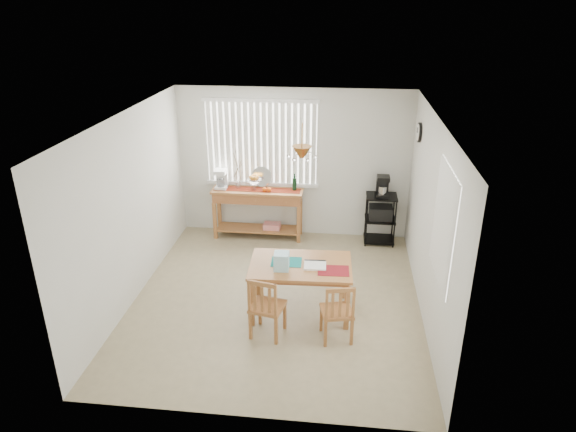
# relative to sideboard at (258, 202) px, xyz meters

# --- Properties ---
(ground) EXTENTS (4.00, 4.50, 0.01)m
(ground) POSITION_rel_sideboard_xyz_m (0.59, -2.01, -0.67)
(ground) COLOR tan
(room_shell) EXTENTS (4.20, 4.70, 2.70)m
(room_shell) POSITION_rel_sideboard_xyz_m (0.59, -1.99, 1.03)
(room_shell) COLOR silver
(room_shell) RESTS_ON ground
(sideboard) EXTENTS (1.58, 0.44, 0.89)m
(sideboard) POSITION_rel_sideboard_xyz_m (0.00, 0.00, 0.00)
(sideboard) COLOR #AB6D3A
(sideboard) RESTS_ON ground
(sideboard_items) EXTENTS (1.50, 0.37, 0.68)m
(sideboard_items) POSITION_rel_sideboard_xyz_m (-0.27, 0.02, 0.36)
(sideboard_items) COLOR maroon
(sideboard_items) RESTS_ON sideboard
(wire_cart) EXTENTS (0.51, 0.41, 0.87)m
(wire_cart) POSITION_rel_sideboard_xyz_m (2.12, -0.01, -0.14)
(wire_cart) COLOR black
(wire_cart) RESTS_ON ground
(cart_items) EXTENTS (0.21, 0.25, 0.36)m
(cart_items) POSITION_rel_sideboard_xyz_m (2.12, 0.00, 0.37)
(cart_items) COLOR black
(cart_items) RESTS_ON wire_cart
(dining_table) EXTENTS (1.37, 0.91, 0.72)m
(dining_table) POSITION_rel_sideboard_xyz_m (0.95, -2.27, -0.03)
(dining_table) COLOR #AB6D3A
(dining_table) RESTS_ON ground
(table_items) EXTENTS (1.04, 0.47, 0.23)m
(table_items) POSITION_rel_sideboard_xyz_m (0.82, -2.39, 0.14)
(table_items) COLOR #167D7C
(table_items) RESTS_ON dining_table
(chair_left) EXTENTS (0.47, 0.47, 0.86)m
(chair_left) POSITION_rel_sideboard_xyz_m (0.58, -2.88, -0.25)
(chair_left) COLOR #AB6D3A
(chair_left) RESTS_ON ground
(chair_right) EXTENTS (0.45, 0.45, 0.82)m
(chair_right) POSITION_rel_sideboard_xyz_m (1.46, -2.86, -0.26)
(chair_right) COLOR #AB6D3A
(chair_right) RESTS_ON ground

